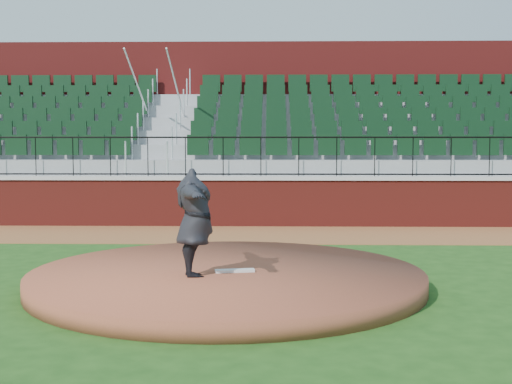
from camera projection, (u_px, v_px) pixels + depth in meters
ground at (254, 281)px, 10.74m from camera, size 90.00×90.00×0.00m
warning_track at (260, 234)px, 16.12m from camera, size 34.00×3.20×0.01m
field_wall at (261, 203)px, 17.67m from camera, size 34.00×0.35×1.20m
wall_cap at (261, 178)px, 17.62m from camera, size 34.00×0.45×0.10m
wall_railing at (261, 157)px, 17.58m from camera, size 34.00×0.05×1.00m
seating_stands at (262, 138)px, 20.26m from camera, size 34.00×5.10×4.60m
concourse_wall at (263, 125)px, 23.02m from camera, size 34.00×0.50×5.50m
pitchers_mound at (227, 278)px, 10.35m from camera, size 5.95×5.95×0.25m
pitching_rubber at (235, 271)px, 10.20m from camera, size 0.61×0.25×0.04m
pitcher at (194, 223)px, 9.82m from camera, size 1.01×2.00×1.57m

